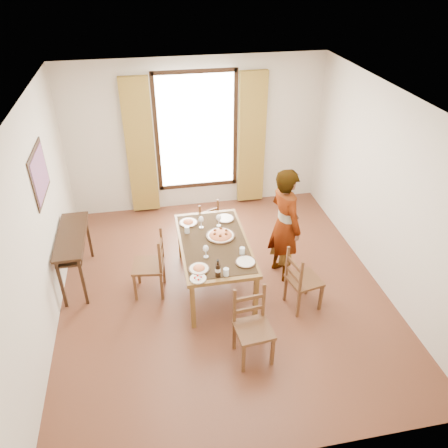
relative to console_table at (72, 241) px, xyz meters
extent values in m
plane|color=#492617|center=(2.03, -0.60, -0.68)|extent=(5.00, 5.00, 0.00)
cube|color=beige|center=(2.03, 1.90, 0.67)|extent=(4.50, 0.10, 2.70)
cube|color=beige|center=(2.03, -3.10, 0.67)|extent=(4.50, 0.10, 2.70)
cube|color=beige|center=(-0.22, -0.60, 0.67)|extent=(0.10, 5.00, 2.70)
cube|color=beige|center=(4.28, -0.60, 0.67)|extent=(0.10, 5.00, 2.70)
cube|color=white|center=(2.03, -0.60, 2.04)|extent=(4.50, 5.00, 0.04)
cube|color=white|center=(2.03, 1.87, 0.77)|extent=(1.30, 0.04, 2.00)
cube|color=#A19034|center=(1.05, 1.81, 0.57)|extent=(0.48, 0.10, 2.40)
cube|color=#A19034|center=(3.01, 1.81, 0.57)|extent=(0.48, 0.10, 2.40)
cube|color=black|center=(-0.21, 0.00, 1.07)|extent=(0.02, 0.86, 0.66)
cube|color=#BB3423|center=(-0.20, 0.00, 1.07)|extent=(0.01, 0.76, 0.56)
cube|color=black|center=(0.00, 0.00, 0.10)|extent=(0.38, 1.20, 0.04)
cube|color=black|center=(0.00, 0.00, -0.02)|extent=(0.34, 1.10, 0.03)
cube|color=black|center=(-0.14, -0.55, -0.30)|extent=(0.04, 0.04, 0.76)
cube|color=black|center=(-0.14, 0.55, -0.30)|extent=(0.04, 0.04, 0.76)
cube|color=black|center=(0.14, -0.55, -0.30)|extent=(0.04, 0.04, 0.76)
cube|color=black|center=(0.14, 0.55, -0.30)|extent=(0.04, 0.04, 0.76)
cube|color=brown|center=(1.93, -0.49, 0.04)|extent=(0.93, 1.65, 0.05)
cube|color=black|center=(1.93, -0.49, 0.07)|extent=(0.86, 1.52, 0.01)
cube|color=brown|center=(1.52, -1.26, -0.33)|extent=(0.06, 0.06, 0.70)
cube|color=brown|center=(1.52, 0.28, -0.33)|extent=(0.06, 0.06, 0.70)
cube|color=brown|center=(2.34, -1.26, -0.33)|extent=(0.06, 0.06, 0.70)
cube|color=brown|center=(2.34, 0.28, -0.33)|extent=(0.06, 0.06, 0.70)
cube|color=brown|center=(1.01, -0.45, -0.23)|extent=(0.48, 0.48, 0.04)
cube|color=brown|center=(0.86, -0.25, -0.46)|extent=(0.04, 0.04, 0.45)
cube|color=brown|center=(1.22, -0.30, -0.46)|extent=(0.04, 0.04, 0.45)
cube|color=brown|center=(0.81, -0.60, -0.46)|extent=(0.04, 0.04, 0.45)
cube|color=brown|center=(1.16, -0.66, -0.46)|extent=(0.04, 0.04, 0.45)
cube|color=brown|center=(1.23, -0.30, 0.02)|extent=(0.04, 0.04, 0.50)
cube|color=brown|center=(1.17, -0.66, 0.02)|extent=(0.04, 0.04, 0.50)
cube|color=brown|center=(1.20, -0.48, -0.08)|extent=(0.08, 0.36, 0.05)
cube|color=brown|center=(1.20, -0.48, 0.10)|extent=(0.08, 0.36, 0.05)
cube|color=brown|center=(1.93, 0.56, -0.28)|extent=(0.50, 0.50, 0.04)
cube|color=brown|center=(2.02, 0.77, -0.48)|extent=(0.04, 0.04, 0.41)
cube|color=brown|center=(2.15, 0.47, -0.48)|extent=(0.04, 0.04, 0.41)
cube|color=brown|center=(1.72, 0.65, -0.48)|extent=(0.04, 0.04, 0.41)
cube|color=brown|center=(1.85, 0.35, -0.48)|extent=(0.04, 0.04, 0.41)
cube|color=brown|center=(2.15, 0.47, -0.05)|extent=(0.03, 0.03, 0.45)
cube|color=brown|center=(1.85, 0.34, -0.05)|extent=(0.03, 0.03, 0.45)
cube|color=brown|center=(2.00, 0.40, -0.14)|extent=(0.31, 0.15, 0.05)
cube|color=brown|center=(2.00, 0.40, 0.02)|extent=(0.31, 0.15, 0.05)
cube|color=brown|center=(2.15, -1.87, -0.24)|extent=(0.45, 0.45, 0.04)
cube|color=brown|center=(1.99, -2.06, -0.46)|extent=(0.04, 0.04, 0.44)
cube|color=brown|center=(1.96, -1.71, -0.46)|extent=(0.04, 0.04, 0.44)
cube|color=brown|center=(2.35, -2.03, -0.46)|extent=(0.04, 0.04, 0.44)
cube|color=brown|center=(2.31, -1.68, -0.46)|extent=(0.04, 0.04, 0.44)
cube|color=brown|center=(1.96, -1.70, 0.01)|extent=(0.04, 0.04, 0.49)
cube|color=brown|center=(2.31, -1.67, 0.01)|extent=(0.04, 0.04, 0.49)
cube|color=brown|center=(2.14, -1.68, -0.09)|extent=(0.36, 0.06, 0.05)
cube|color=brown|center=(2.14, -1.68, 0.08)|extent=(0.36, 0.06, 0.05)
cube|color=brown|center=(3.03, -1.13, -0.25)|extent=(0.48, 0.48, 0.04)
cube|color=brown|center=(3.24, -1.26, -0.47)|extent=(0.04, 0.04, 0.43)
cube|color=brown|center=(2.90, -1.33, -0.47)|extent=(0.04, 0.04, 0.43)
cube|color=brown|center=(3.17, -0.92, -0.47)|extent=(0.04, 0.04, 0.43)
cube|color=brown|center=(2.83, -0.99, -0.47)|extent=(0.04, 0.04, 0.43)
cube|color=brown|center=(2.89, -1.33, -0.01)|extent=(0.03, 0.03, 0.48)
cube|color=brown|center=(2.82, -0.99, -0.01)|extent=(0.03, 0.03, 0.48)
cube|color=brown|center=(2.85, -1.16, -0.11)|extent=(0.09, 0.34, 0.05)
cube|color=brown|center=(2.85, -1.16, 0.06)|extent=(0.09, 0.34, 0.05)
imported|color=#9C9FA5|center=(2.96, -0.41, 0.18)|extent=(0.84, 0.73, 1.72)
cylinder|color=silver|center=(2.25, -0.83, 0.12)|extent=(0.07, 0.07, 0.10)
cylinder|color=silver|center=(1.59, -0.19, 0.12)|extent=(0.07, 0.07, 0.10)
cylinder|color=silver|center=(1.96, -1.22, 0.12)|extent=(0.07, 0.07, 0.10)
camera|label=1|loc=(1.15, -5.30, 3.50)|focal=35.00mm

